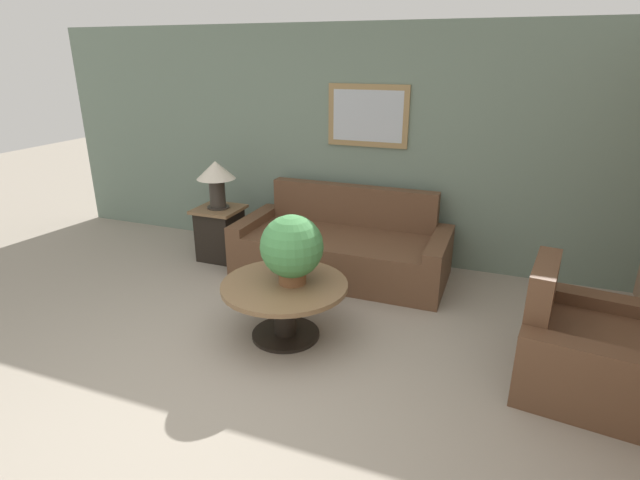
% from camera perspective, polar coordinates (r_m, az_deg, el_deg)
% --- Properties ---
extents(ground_plane, '(20.00, 20.00, 0.00)m').
position_cam_1_polar(ground_plane, '(3.63, -11.82, -18.90)').
color(ground_plane, gray).
extents(wall_back, '(7.94, 0.09, 2.60)m').
position_cam_1_polar(wall_back, '(5.75, 4.29, 10.71)').
color(wall_back, slate).
rests_on(wall_back, ground_plane).
extents(couch_main, '(2.26, 1.00, 0.90)m').
position_cam_1_polar(couch_main, '(5.44, 2.53, -0.97)').
color(couch_main, brown).
rests_on(couch_main, ground_plane).
extents(armchair, '(1.07, 1.13, 0.90)m').
position_cam_1_polar(armchair, '(4.12, 28.30, -11.11)').
color(armchair, brown).
rests_on(armchair, ground_plane).
extents(coffee_table, '(1.06, 1.06, 0.50)m').
position_cam_1_polar(coffee_table, '(4.21, -4.04, -6.64)').
color(coffee_table, black).
rests_on(coffee_table, ground_plane).
extents(side_table, '(0.51, 0.51, 0.62)m').
position_cam_1_polar(side_table, '(5.95, -11.33, 0.83)').
color(side_table, black).
rests_on(side_table, ground_plane).
extents(table_lamp, '(0.43, 0.43, 0.54)m').
position_cam_1_polar(table_lamp, '(5.76, -11.80, 7.20)').
color(table_lamp, '#2D2823').
rests_on(table_lamp, side_table).
extents(potted_plant_on_table, '(0.52, 0.52, 0.58)m').
position_cam_1_polar(potted_plant_on_table, '(4.03, -3.24, -0.88)').
color(potted_plant_on_table, brown).
rests_on(potted_plant_on_table, coffee_table).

